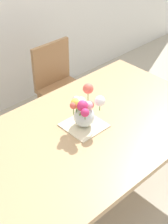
% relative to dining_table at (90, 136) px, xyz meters
% --- Properties ---
extents(ground_plane, '(12.00, 12.00, 0.00)m').
position_rel_dining_table_xyz_m(ground_plane, '(0.00, 0.00, -0.66)').
color(ground_plane, '#B7AD99').
extents(dining_table, '(1.85, 1.10, 0.73)m').
position_rel_dining_table_xyz_m(dining_table, '(0.00, 0.00, 0.00)').
color(dining_table, tan).
rests_on(dining_table, ground_plane).
extents(chair_right, '(0.42, 0.42, 0.90)m').
position_rel_dining_table_xyz_m(chair_right, '(0.45, 0.89, -0.14)').
color(chair_right, '#9E7047').
rests_on(chair_right, ground_plane).
extents(placemat, '(0.27, 0.27, 0.01)m').
position_rel_dining_table_xyz_m(placemat, '(-0.01, 0.05, 0.08)').
color(placemat, beige).
rests_on(placemat, dining_table).
extents(flower_vase, '(0.24, 0.20, 0.27)m').
position_rel_dining_table_xyz_m(flower_vase, '(-0.01, 0.05, 0.21)').
color(flower_vase, silver).
rests_on(flower_vase, placemat).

